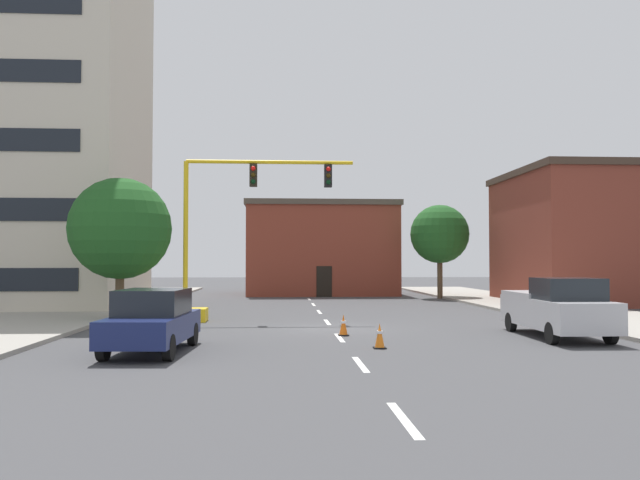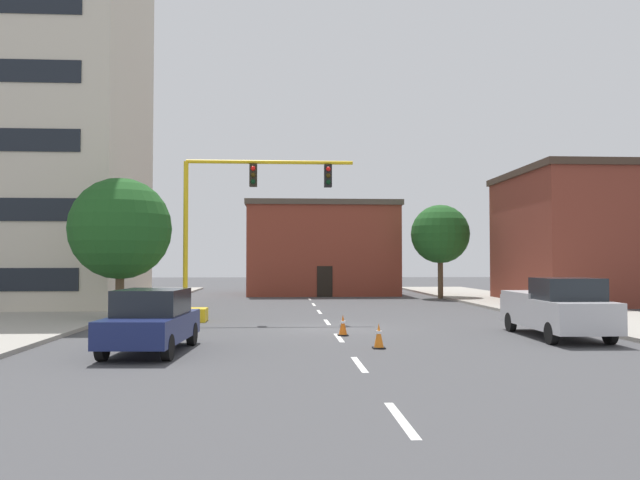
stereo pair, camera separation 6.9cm
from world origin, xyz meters
TOP-DOWN VIEW (x-y plane):
  - ground_plane at (0.00, 0.00)m, footprint 160.00×160.00m
  - sidewalk_left at (-12.09, 8.00)m, footprint 6.00×56.00m
  - sidewalk_right at (12.09, 8.00)m, footprint 6.00×56.00m
  - lane_stripe_seg_0 at (0.00, -14.00)m, footprint 0.16×2.40m
  - lane_stripe_seg_1 at (0.00, -8.50)m, footprint 0.16×2.40m
  - lane_stripe_seg_2 at (0.00, -3.00)m, footprint 0.16×2.40m
  - lane_stripe_seg_3 at (0.00, 2.50)m, footprint 0.16×2.40m
  - lane_stripe_seg_4 at (0.00, 8.00)m, footprint 0.16×2.40m
  - lane_stripe_seg_5 at (0.00, 13.50)m, footprint 0.16×2.40m
  - lane_stripe_seg_6 at (0.00, 19.00)m, footprint 0.16×2.40m
  - building_brick_center at (1.19, 26.10)m, footprint 11.43×9.35m
  - building_row_right at (19.35, 14.06)m, footprint 14.25×10.48m
  - traffic_signal_gantry at (-4.96, 3.17)m, footprint 7.98×1.20m
  - tree_right_far at (8.97, 19.27)m, footprint 4.00×4.00m
  - tree_left_near at (-8.73, 3.55)m, footprint 4.31×4.31m
  - pickup_truck_silver at (7.19, -3.39)m, footprint 2.11×5.44m
  - sedan_navy_near_left at (-5.49, -6.08)m, footprint 2.13×4.61m
  - traffic_cone_roadside_a at (0.19, -2.40)m, footprint 0.36×0.36m
  - traffic_cone_roadside_b at (0.91, -5.68)m, footprint 0.36×0.36m

SIDE VIEW (x-z plane):
  - ground_plane at x=0.00m, z-range 0.00..0.00m
  - lane_stripe_seg_0 at x=0.00m, z-range 0.00..0.01m
  - lane_stripe_seg_1 at x=0.00m, z-range 0.00..0.01m
  - lane_stripe_seg_2 at x=0.00m, z-range 0.00..0.01m
  - lane_stripe_seg_3 at x=0.00m, z-range 0.00..0.01m
  - lane_stripe_seg_4 at x=0.00m, z-range 0.00..0.01m
  - lane_stripe_seg_5 at x=0.00m, z-range 0.00..0.01m
  - lane_stripe_seg_6 at x=0.00m, z-range 0.00..0.01m
  - sidewalk_left at x=-12.09m, z-range 0.00..0.14m
  - sidewalk_right at x=12.09m, z-range 0.00..0.14m
  - traffic_cone_roadside_a at x=0.19m, z-range -0.01..0.71m
  - traffic_cone_roadside_b at x=0.91m, z-range -0.01..0.73m
  - sedan_navy_near_left at x=-5.49m, z-range 0.02..1.76m
  - pickup_truck_silver at x=7.19m, z-range -0.02..1.97m
  - traffic_signal_gantry at x=-4.96m, z-range -1.24..5.59m
  - building_brick_center at x=1.19m, z-range 0.01..7.02m
  - tree_left_near at x=-8.73m, z-range 0.87..6.94m
  - building_row_right at x=19.35m, z-range 0.01..8.10m
  - tree_right_far at x=8.97m, z-range 1.19..7.60m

